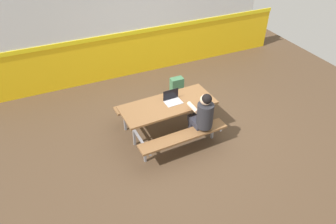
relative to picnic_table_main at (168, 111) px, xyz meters
name	(u,v)px	position (x,y,z in m)	size (l,w,h in m)	color
ground_plane	(187,128)	(0.44, 0.00, -0.58)	(10.00, 10.00, 0.02)	#4C3826
accent_backdrop	(140,27)	(0.44, 2.67, 0.67)	(8.00, 0.14, 2.60)	yellow
picnic_table_main	(168,111)	(0.00, 0.00, 0.00)	(1.84, 1.62, 0.74)	brown
student_nearer	(203,115)	(0.45, -0.54, 0.13)	(0.37, 0.53, 1.21)	#2D2D38
laptop_silver	(172,99)	(0.11, 0.04, 0.21)	(0.33, 0.23, 0.22)	silver
backpack_dark	(177,86)	(0.80, 1.26, -0.36)	(0.30, 0.22, 0.44)	#3F724C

